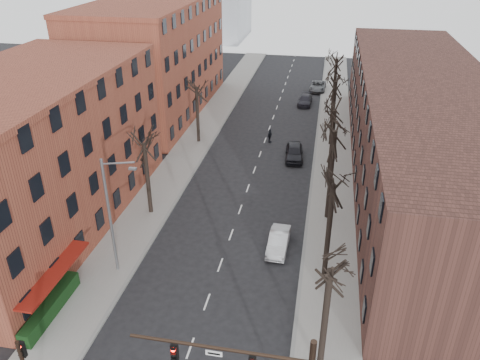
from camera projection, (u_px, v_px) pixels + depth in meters
The scene contains 20 objects.
sidewalk_left at pixel (198, 138), 55.94m from camera, with size 4.00×90.00×0.15m, color gray.
sidewalk_right at pixel (333, 148), 53.31m from camera, with size 4.00×90.00×0.15m, color gray.
building_left_near at pixel (31, 158), 37.11m from camera, with size 12.00×26.00×12.00m, color brown.
building_left_far at pixel (155, 59), 61.82m from camera, with size 12.00×28.00×14.00m, color brown.
building_right at pixel (421, 129), 45.35m from camera, with size 12.00×50.00×10.00m, color #4A2922.
awning_left at pixel (62, 304), 31.02m from camera, with size 1.20×7.00×0.15m, color maroon.
hedge at pixel (51, 307), 29.87m from camera, with size 0.80×6.00×1.00m, color #123412.
tree_right_b at pixel (324, 277), 33.44m from camera, with size 5.20×5.20×10.80m, color black, non-canonical shape.
tree_right_c at pixel (326, 218), 40.39m from camera, with size 5.20×5.20×11.60m, color black, non-canonical shape.
tree_right_d at pixel (328, 176), 47.33m from camera, with size 5.20×5.20×10.00m, color black, non-canonical shape.
tree_right_e at pixel (330, 145), 54.28m from camera, with size 5.20×5.20×10.80m, color black, non-canonical shape.
tree_right_f at pixel (331, 121), 61.23m from camera, with size 5.20×5.20×11.60m, color black, non-canonical shape.
tree_left_a at pixel (151, 213), 41.15m from camera, with size 5.20×5.20×9.50m, color black, non-canonical shape.
tree_left_b at pixel (199, 142), 55.04m from camera, with size 5.20×5.20×9.50m, color black, non-canonical shape.
streetlight at pixel (111, 212), 31.76m from camera, with size 2.45×0.22×9.03m.
silver_sedan at pixel (278, 241), 36.16m from camera, with size 1.45×4.17×1.37m, color #B2B5BA.
parked_car_near at pixel (294, 152), 50.62m from camera, with size 1.88×4.67×1.59m, color black.
parked_car_mid at pixel (305, 100), 66.79m from camera, with size 1.83×4.50×1.30m, color black.
parked_car_far at pixel (318, 86), 72.73m from camera, with size 2.31×5.02×1.39m, color #54575B.
pedestrian_crossing at pixel (270, 136), 54.61m from camera, with size 0.97×0.41×1.66m, color black.
Camera 1 is at (6.59, -14.94, 21.82)m, focal length 35.00 mm.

